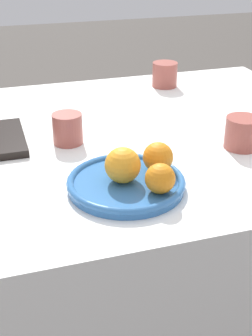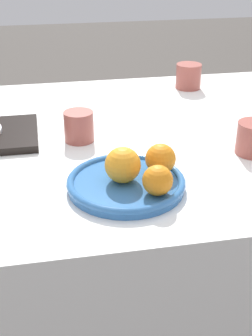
% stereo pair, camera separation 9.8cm
% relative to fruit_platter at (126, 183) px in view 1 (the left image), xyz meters
% --- Properties ---
extents(table, '(1.37, 1.02, 0.78)m').
position_rel_fruit_platter_xyz_m(table, '(0.06, 0.29, -0.40)').
color(table, white).
rests_on(table, ground_plane).
extents(fruit_platter, '(0.26, 0.26, 0.03)m').
position_rel_fruit_platter_xyz_m(fruit_platter, '(0.00, 0.00, 0.00)').
color(fruit_platter, '#336BAD').
rests_on(fruit_platter, table).
extents(orange_0, '(0.08, 0.08, 0.08)m').
position_rel_fruit_platter_xyz_m(orange_0, '(-0.01, 0.00, 0.04)').
color(orange_0, orange).
rests_on(orange_0, fruit_platter).
extents(orange_1, '(0.07, 0.07, 0.07)m').
position_rel_fruit_platter_xyz_m(orange_1, '(0.08, 0.03, 0.04)').
color(orange_1, orange).
rests_on(orange_1, fruit_platter).
extents(orange_2, '(0.06, 0.06, 0.06)m').
position_rel_fruit_platter_xyz_m(orange_2, '(0.05, -0.06, 0.04)').
color(orange_2, orange).
rests_on(orange_2, fruit_platter).
extents(cup_1, '(0.08, 0.08, 0.08)m').
position_rel_fruit_platter_xyz_m(cup_1, '(-0.07, 0.27, 0.03)').
color(cup_1, '#9E4C42').
rests_on(cup_1, table).
extents(cup_2, '(0.09, 0.09, 0.08)m').
position_rel_fruit_platter_xyz_m(cup_2, '(0.34, 0.65, 0.03)').
color(cup_2, '#9E4C42').
rests_on(cup_2, table).
extents(cup_3, '(0.09, 0.09, 0.08)m').
position_rel_fruit_platter_xyz_m(cup_3, '(0.34, 0.11, 0.03)').
color(cup_3, '#9E4C42').
rests_on(cup_3, table).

